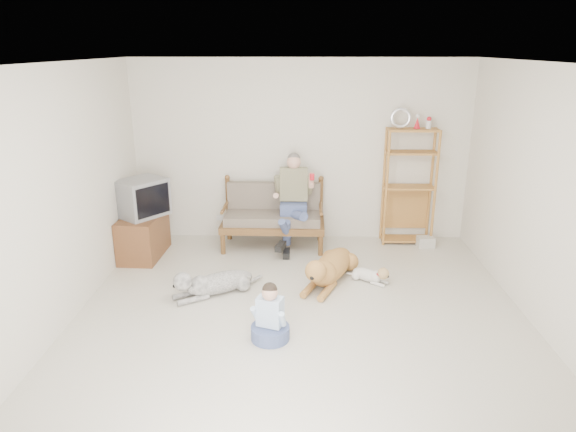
{
  "coord_description": "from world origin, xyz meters",
  "views": [
    {
      "loc": [
        -0.03,
        -4.82,
        2.85
      ],
      "look_at": [
        -0.16,
        1.0,
        0.92
      ],
      "focal_mm": 32.0,
      "sensor_mm": 36.0,
      "label": 1
    }
  ],
  "objects_px": {
    "etagere": "(409,186)",
    "golden_retriever": "(329,268)",
    "loveseat": "(273,214)",
    "tv_stand": "(143,236)"
  },
  "relations": [
    {
      "from": "etagere",
      "to": "golden_retriever",
      "type": "relative_size",
      "value": 1.41
    },
    {
      "from": "tv_stand",
      "to": "golden_retriever",
      "type": "relative_size",
      "value": 0.64
    },
    {
      "from": "etagere",
      "to": "golden_retriever",
      "type": "xyz_separation_m",
      "value": [
        -1.24,
        -1.42,
        -0.7
      ]
    },
    {
      "from": "loveseat",
      "to": "tv_stand",
      "type": "bearing_deg",
      "value": -165.12
    },
    {
      "from": "etagere",
      "to": "loveseat",
      "type": "bearing_deg",
      "value": -174.63
    },
    {
      "from": "tv_stand",
      "to": "golden_retriever",
      "type": "bearing_deg",
      "value": -14.17
    },
    {
      "from": "tv_stand",
      "to": "golden_retriever",
      "type": "height_order",
      "value": "tv_stand"
    },
    {
      "from": "etagere",
      "to": "tv_stand",
      "type": "height_order",
      "value": "etagere"
    },
    {
      "from": "etagere",
      "to": "golden_retriever",
      "type": "bearing_deg",
      "value": -131.07
    },
    {
      "from": "loveseat",
      "to": "golden_retriever",
      "type": "distance_m",
      "value": 1.48
    }
  ]
}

